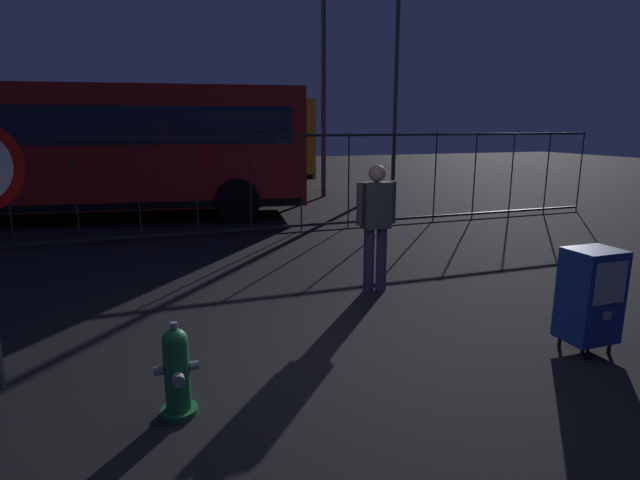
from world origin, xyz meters
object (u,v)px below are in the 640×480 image
object	(u,v)px
bus_near	(70,145)
street_light_near_right	(396,68)
street_light_near_left	(324,30)
newspaper_box_primary	(590,295)
fire_hydrant	(177,372)
pedestrian	(376,221)
bus_far	(152,139)

from	to	relation	value
bus_near	street_light_near_right	xyz separation A→B (m)	(9.63, 2.63, 2.27)
street_light_near_left	street_light_near_right	distance (m)	3.15
newspaper_box_primary	street_light_near_right	distance (m)	13.32
newspaper_box_primary	fire_hydrant	bearing A→B (deg)	177.64
newspaper_box_primary	street_light_near_right	world-z (taller)	street_light_near_right
pedestrian	street_light_near_right	distance (m)	11.57
newspaper_box_primary	bus_far	distance (m)	14.91
fire_hydrant	pedestrian	bearing A→B (deg)	39.32
fire_hydrant	newspaper_box_primary	world-z (taller)	newspaper_box_primary
bus_near	newspaper_box_primary	bearing A→B (deg)	-52.04
newspaper_box_primary	street_light_near_left	size ratio (longest dim) A/B	0.12
bus_far	fire_hydrant	bearing A→B (deg)	-87.44
bus_near	street_light_near_left	world-z (taller)	street_light_near_left
newspaper_box_primary	pedestrian	size ratio (longest dim) A/B	0.61
newspaper_box_primary	bus_far	xyz separation A→B (m)	(-3.48, 14.46, 1.14)
newspaper_box_primary	pedestrian	world-z (taller)	pedestrian
pedestrian	newspaper_box_primary	bearing A→B (deg)	-64.27
bus_near	street_light_near_right	world-z (taller)	street_light_near_right
street_light_near_right	newspaper_box_primary	bearing A→B (deg)	-109.15
newspaper_box_primary	bus_far	world-z (taller)	bus_far
pedestrian	bus_far	distance (m)	12.34
pedestrian	bus_far	bearing A→B (deg)	100.96
fire_hydrant	bus_near	xyz separation A→B (m)	(-1.57, 9.37, 1.36)
bus_far	bus_near	bearing A→B (deg)	-107.34
fire_hydrant	street_light_near_right	world-z (taller)	street_light_near_right
bus_far	street_light_near_right	bearing A→B (deg)	-12.61
bus_near	bus_far	xyz separation A→B (m)	(1.92, 4.93, 0.00)
fire_hydrant	pedestrian	world-z (taller)	pedestrian
street_light_near_left	street_light_near_right	world-z (taller)	street_light_near_left
fire_hydrant	street_light_near_left	distance (m)	12.98
bus_near	street_light_near_right	size ratio (longest dim) A/B	1.57
street_light_near_left	street_light_near_right	bearing A→B (deg)	18.61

